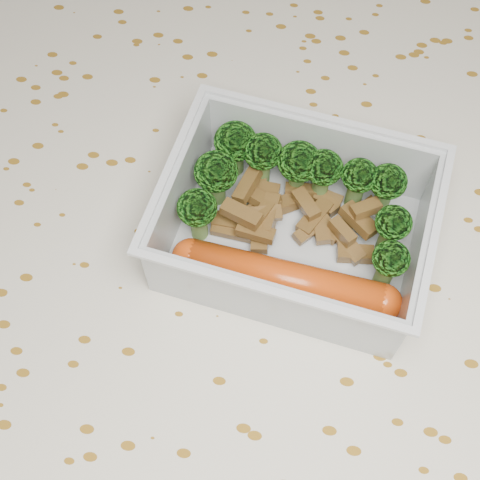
# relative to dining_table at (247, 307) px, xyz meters

# --- Properties ---
(ground_plane) EXTENTS (4.00, 4.00, 0.00)m
(ground_plane) POSITION_rel_dining_table_xyz_m (0.00, 0.00, -0.67)
(ground_plane) COLOR olive
(ground_plane) RESTS_ON ground
(dining_table) EXTENTS (1.40, 0.90, 0.75)m
(dining_table) POSITION_rel_dining_table_xyz_m (0.00, 0.00, 0.00)
(dining_table) COLOR brown
(dining_table) RESTS_ON ground
(tablecloth) EXTENTS (1.46, 0.96, 0.19)m
(tablecloth) POSITION_rel_dining_table_xyz_m (0.00, 0.00, 0.05)
(tablecloth) COLOR beige
(tablecloth) RESTS_ON dining_table
(lunch_container) EXTENTS (0.21, 0.18, 0.07)m
(lunch_container) POSITION_rel_dining_table_xyz_m (0.03, 0.02, 0.11)
(lunch_container) COLOR silver
(lunch_container) RESTS_ON tablecloth
(broccoli_florets) EXTENTS (0.17, 0.11, 0.05)m
(broccoli_florets) POSITION_rel_dining_table_xyz_m (0.03, 0.05, 0.13)
(broccoli_florets) COLOR #608C3F
(broccoli_florets) RESTS_ON lunch_container
(meat_pile) EXTENTS (0.12, 0.07, 0.03)m
(meat_pile) POSITION_rel_dining_table_xyz_m (0.03, 0.04, 0.10)
(meat_pile) COLOR brown
(meat_pile) RESTS_ON lunch_container
(sausage) EXTENTS (0.17, 0.04, 0.03)m
(sausage) POSITION_rel_dining_table_xyz_m (0.03, -0.02, 0.11)
(sausage) COLOR #C3400D
(sausage) RESTS_ON lunch_container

